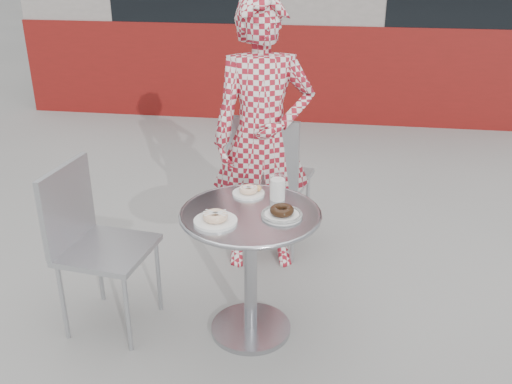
# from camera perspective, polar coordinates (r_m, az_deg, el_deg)

# --- Properties ---
(ground) EXTENTS (60.00, 60.00, 0.00)m
(ground) POSITION_cam_1_polar(r_m,az_deg,el_deg) (2.94, -1.32, -13.72)
(ground) COLOR gray
(ground) RESTS_ON ground
(bistro_table) EXTENTS (0.66, 0.66, 0.66)m
(bistro_table) POSITION_cam_1_polar(r_m,az_deg,el_deg) (2.67, -0.56, -5.13)
(bistro_table) COLOR #B5B5BA
(bistro_table) RESTS_ON ground
(chair_far) EXTENTS (0.49, 0.50, 0.89)m
(chair_far) POSITION_cam_1_polar(r_m,az_deg,el_deg) (3.55, 1.56, -1.43)
(chair_far) COLOR #ABAEB3
(chair_far) RESTS_ON ground
(chair_left) EXTENTS (0.45, 0.45, 0.84)m
(chair_left) POSITION_cam_1_polar(r_m,az_deg,el_deg) (2.94, -14.49, -8.45)
(chair_left) COLOR #ABAEB3
(chair_left) RESTS_ON ground
(seated_person) EXTENTS (0.63, 0.49, 1.55)m
(seated_person) POSITION_cam_1_polar(r_m,az_deg,el_deg) (3.20, 0.68, 5.37)
(seated_person) COLOR maroon
(seated_person) RESTS_ON ground
(plate_far) EXTENTS (0.16, 0.16, 0.04)m
(plate_far) POSITION_cam_1_polar(r_m,az_deg,el_deg) (2.77, -0.70, 0.09)
(plate_far) COLOR white
(plate_far) RESTS_ON bistro_table
(plate_near) EXTENTS (0.19, 0.19, 0.05)m
(plate_near) POSITION_cam_1_polar(r_m,az_deg,el_deg) (2.50, -4.08, -2.65)
(plate_near) COLOR white
(plate_near) RESTS_ON bistro_table
(plate_checker) EXTENTS (0.19, 0.19, 0.05)m
(plate_checker) POSITION_cam_1_polar(r_m,az_deg,el_deg) (2.55, 2.60, -2.14)
(plate_checker) COLOR white
(plate_checker) RESTS_ON bistro_table
(milk_cup) EXTENTS (0.08, 0.08, 0.12)m
(milk_cup) POSITION_cam_1_polar(r_m,az_deg,el_deg) (2.70, 2.17, 0.38)
(milk_cup) COLOR white
(milk_cup) RESTS_ON bistro_table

